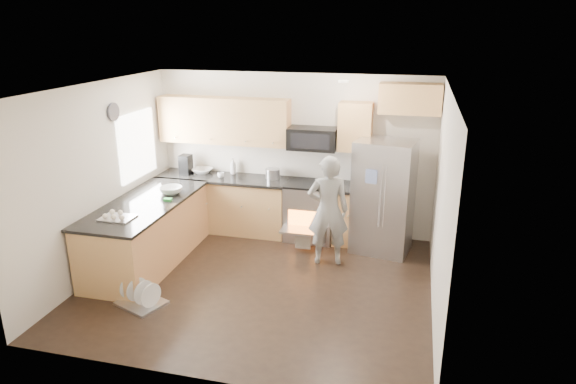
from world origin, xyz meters
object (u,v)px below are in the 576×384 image
(stove_range, at_px, (310,198))
(person, at_px, (328,210))
(dish_rack, at_px, (141,298))
(refrigerator, at_px, (383,197))

(stove_range, distance_m, person, 0.94)
(stove_range, relative_size, person, 1.11)
(person, height_order, dish_rack, person)
(person, bearing_deg, refrigerator, -151.17)
(stove_range, relative_size, dish_rack, 2.68)
(stove_range, height_order, dish_rack, stove_range)
(refrigerator, distance_m, dish_rack, 3.71)
(refrigerator, xyz_separation_m, dish_rack, (-2.76, -2.35, -0.77))
(refrigerator, height_order, dish_rack, refrigerator)
(stove_range, bearing_deg, dish_rack, -122.22)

